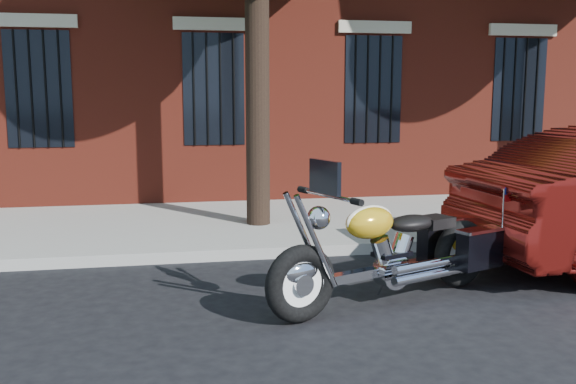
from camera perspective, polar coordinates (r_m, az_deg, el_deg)
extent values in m
plane|color=black|center=(7.07, -3.43, -8.78)|extent=(120.00, 120.00, 0.00)
cube|color=gray|center=(8.37, -4.61, -5.48)|extent=(40.00, 0.16, 0.15)
cube|color=gray|center=(10.20, -5.71, -2.91)|extent=(40.00, 3.60, 0.15)
cube|color=black|center=(11.83, -6.63, 9.03)|extent=(1.10, 0.14, 2.00)
cube|color=#B2A893|center=(11.87, -6.72, 14.60)|extent=(1.40, 0.20, 0.22)
cylinder|color=black|center=(11.75, -6.61, 9.04)|extent=(0.04, 0.04, 2.00)
cylinder|color=black|center=(9.69, -2.74, 10.94)|extent=(0.36, 0.36, 5.00)
torus|color=black|center=(6.01, 1.12, -8.15)|extent=(0.76, 0.43, 0.75)
torus|color=black|center=(7.36, 15.09, -5.31)|extent=(0.76, 0.43, 0.75)
cylinder|color=white|center=(6.01, 1.12, -8.15)|extent=(0.54, 0.27, 0.56)
cylinder|color=white|center=(7.36, 15.09, -5.31)|extent=(0.54, 0.27, 0.56)
ellipsoid|color=white|center=(5.98, 1.12, -7.13)|extent=(0.42, 0.28, 0.21)
ellipsoid|color=gold|center=(7.33, 15.14, -4.29)|extent=(0.42, 0.29, 0.21)
cube|color=white|center=(6.64, 8.83, -6.82)|extent=(1.60, 0.73, 0.09)
cylinder|color=white|center=(6.68, 9.19, -6.93)|extent=(0.41, 0.32, 0.36)
cylinder|color=white|center=(6.92, 13.79, -6.44)|extent=(1.33, 0.61, 0.10)
ellipsoid|color=gold|center=(6.37, 7.27, -2.71)|extent=(0.63, 0.50, 0.32)
ellipsoid|color=black|center=(6.74, 10.92, -2.74)|extent=(0.62, 0.50, 0.17)
cube|color=black|center=(7.50, 13.33, -4.01)|extent=(0.56, 0.37, 0.42)
cube|color=black|center=(7.12, 16.67, -4.83)|extent=(0.56, 0.37, 0.42)
cylinder|color=white|center=(6.01, 3.63, -0.31)|extent=(0.36, 0.82, 0.04)
sphere|color=white|center=(5.98, 2.74, -2.31)|extent=(0.29, 0.29, 0.22)
cube|color=black|center=(5.96, 3.30, 1.35)|extent=(0.21, 0.43, 0.31)
cube|color=red|center=(7.30, 19.26, -0.15)|extent=(0.23, 0.11, 0.16)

